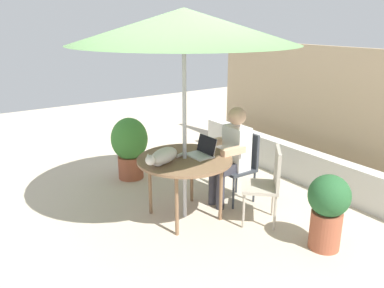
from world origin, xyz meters
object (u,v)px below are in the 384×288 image
(person_seated, at_px, (232,151))
(potted_plant_by_chair, at_px, (328,208))
(patio_table, at_px, (185,163))
(potted_plant_near_fence, at_px, (130,145))
(laptop, at_px, (203,150))
(patio_umbrella, at_px, (184,26))
(chair_empty, at_px, (268,180))
(chair_occupied, at_px, (241,161))
(cat, at_px, (163,157))

(person_seated, height_order, potted_plant_by_chair, person_seated)
(patio_table, height_order, potted_plant_near_fence, potted_plant_near_fence)
(person_seated, bearing_deg, laptop, -85.79)
(patio_umbrella, relative_size, laptop, 7.72)
(chair_empty, xyz_separation_m, laptop, (-0.59, -0.47, 0.27))
(patio_table, relative_size, chair_occupied, 1.22)
(chair_occupied, xyz_separation_m, person_seated, (0.00, -0.16, 0.17))
(cat, height_order, potted_plant_near_fence, cat)
(chair_occupied, distance_m, cat, 1.18)
(chair_empty, height_order, potted_plant_near_fence, potted_plant_near_fence)
(potted_plant_by_chair, bearing_deg, laptop, -156.01)
(chair_occupied, bearing_deg, patio_table, -90.00)
(person_seated, bearing_deg, patio_umbrella, -90.00)
(patio_table, height_order, chair_empty, chair_empty)
(chair_empty, relative_size, laptop, 2.87)
(chair_empty, height_order, person_seated, person_seated)
(chair_empty, bearing_deg, cat, -121.63)
(patio_table, bearing_deg, chair_empty, 47.97)
(potted_plant_near_fence, relative_size, potted_plant_by_chair, 1.14)
(cat, bearing_deg, potted_plant_by_chair, 39.88)
(chair_empty, bearing_deg, person_seated, -179.63)
(person_seated, bearing_deg, patio_table, -90.00)
(cat, bearing_deg, potted_plant_near_fence, 168.89)
(patio_umbrella, xyz_separation_m, person_seated, (0.00, 0.69, -1.47))
(patio_table, height_order, patio_umbrella, patio_umbrella)
(chair_occupied, height_order, person_seated, person_seated)
(chair_occupied, distance_m, potted_plant_by_chair, 1.35)
(laptop, bearing_deg, patio_table, -98.38)
(chair_occupied, height_order, cat, cat)
(person_seated, relative_size, potted_plant_by_chair, 1.55)
(laptop, bearing_deg, person_seated, 94.21)
(patio_table, distance_m, potted_plant_by_chair, 1.59)
(patio_table, distance_m, chair_occupied, 0.86)
(patio_table, xyz_separation_m, patio_umbrella, (0.00, 0.00, 1.48))
(laptop, height_order, potted_plant_by_chair, laptop)
(chair_occupied, bearing_deg, person_seated, -90.00)
(chair_occupied, distance_m, potted_plant_near_fence, 1.68)
(chair_occupied, relative_size, person_seated, 0.72)
(chair_empty, distance_m, laptop, 0.80)
(patio_umbrella, relative_size, chair_empty, 2.69)
(chair_occupied, relative_size, laptop, 2.87)
(potted_plant_near_fence, bearing_deg, potted_plant_by_chair, 16.43)
(chair_empty, relative_size, cat, 1.42)
(potted_plant_near_fence, bearing_deg, chair_empty, 18.79)
(chair_occupied, bearing_deg, patio_umbrella, -90.00)
(chair_empty, bearing_deg, patio_umbrella, -132.03)
(patio_table, relative_size, potted_plant_near_fence, 1.20)
(laptop, bearing_deg, potted_plant_by_chair, 23.99)
(patio_umbrella, height_order, chair_occupied, patio_umbrella)
(patio_table, distance_m, cat, 0.33)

